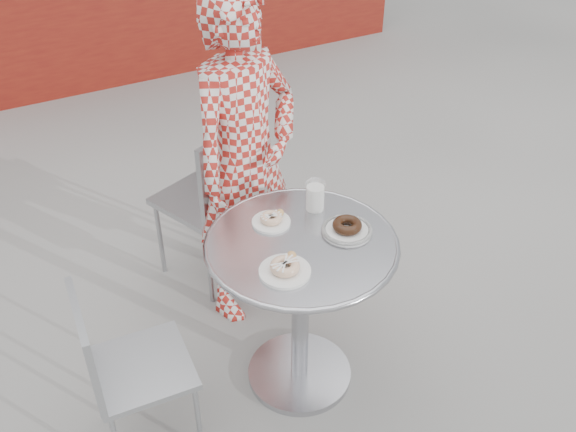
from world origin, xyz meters
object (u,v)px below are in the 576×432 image
plate_near (285,268)px  plate_checker (347,228)px  bistro_table (301,278)px  seated_person (246,163)px  plate_far (272,219)px  chair_far (211,228)px  milk_cup (315,197)px  chair_left (144,395)px

plate_near → plate_checker: (0.34, 0.10, -0.00)m
plate_checker → bistro_table: bearing=170.6°
seated_person → plate_near: (-0.19, -0.73, -0.02)m
plate_far → plate_near: bearing=-108.5°
chair_far → milk_cup: size_ratio=7.08×
plate_near → chair_left: bearing=163.9°
plate_checker → milk_cup: milk_cup is taller
plate_far → plate_checker: size_ratio=0.77×
plate_far → plate_near: plate_near is taller
chair_left → plate_checker: 1.08m
plate_checker → milk_cup: (-0.03, 0.20, 0.05)m
seated_person → plate_near: size_ratio=8.48×
seated_person → plate_far: (-0.09, -0.43, -0.02)m
seated_person → plate_near: bearing=-123.7°
bistro_table → chair_far: size_ratio=0.85×
seated_person → plate_near: seated_person is taller
chair_far → chair_left: (-0.67, -0.87, -0.04)m
chair_left → seated_person: size_ratio=0.48×
plate_near → milk_cup: bearing=44.4°
chair_far → chair_left: 1.10m
bistro_table → plate_near: 0.29m
plate_near → milk_cup: size_ratio=1.48×
chair_far → seated_person: 0.63m
chair_left → plate_near: (0.57, -0.17, 0.57)m
plate_far → plate_near: size_ratio=0.82×
chair_left → plate_checker: size_ratio=3.82×
chair_far → seated_person: size_ratio=0.56×
plate_far → milk_cup: size_ratio=1.21×
milk_cup → plate_near: bearing=-135.6°
plate_near → milk_cup: (0.31, 0.30, 0.04)m
chair_far → plate_checker: size_ratio=4.51×
bistro_table → milk_cup: bearing=46.2°
chair_far → milk_cup: bearing=84.5°
milk_cup → plate_checker: bearing=-81.5°
chair_far → plate_checker: (0.24, -0.93, 0.53)m
chair_far → bistro_table: bearing=71.3°
bistro_table → chair_far: bearing=92.8°
bistro_table → seated_person: seated_person is taller
bistro_table → chair_far: 0.95m
plate_checker → plate_far: bearing=139.7°
seated_person → plate_checker: seated_person is taller
chair_far → plate_far: (-0.00, -0.73, 0.53)m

